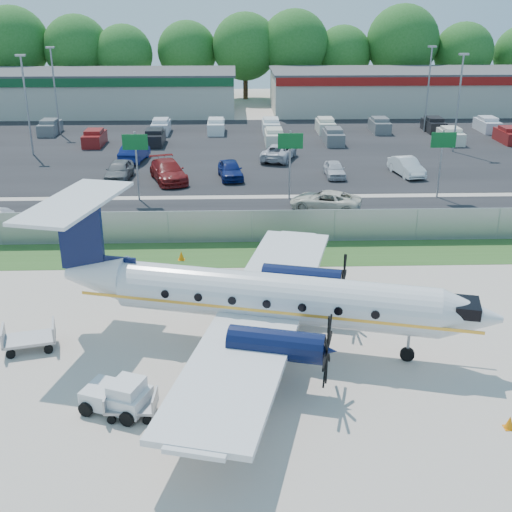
{
  "coord_description": "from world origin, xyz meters",
  "views": [
    {
      "loc": [
        -0.93,
        -22.33,
        13.71
      ],
      "look_at": [
        0.0,
        6.0,
        2.3
      ],
      "focal_mm": 45.0,
      "sensor_mm": 36.0,
      "label": 1
    }
  ],
  "objects_px": {
    "baggage_cart_near": "(29,338)",
    "baggage_cart_far": "(132,405)",
    "pushback_tug": "(119,396)",
    "aircraft": "(265,297)"
  },
  "relations": [
    {
      "from": "baggage_cart_near",
      "to": "baggage_cart_far",
      "type": "relative_size",
      "value": 1.3
    },
    {
      "from": "pushback_tug",
      "to": "baggage_cart_near",
      "type": "bearing_deg",
      "value": 135.18
    },
    {
      "from": "baggage_cart_near",
      "to": "aircraft",
      "type": "bearing_deg",
      "value": 0.19
    },
    {
      "from": "aircraft",
      "to": "baggage_cart_near",
      "type": "bearing_deg",
      "value": -179.81
    },
    {
      "from": "pushback_tug",
      "to": "baggage_cart_far",
      "type": "xyz_separation_m",
      "value": [
        0.49,
        -0.37,
        -0.16
      ]
    },
    {
      "from": "baggage_cart_near",
      "to": "baggage_cart_far",
      "type": "xyz_separation_m",
      "value": [
        4.95,
        -4.8,
        -0.09
      ]
    },
    {
      "from": "aircraft",
      "to": "pushback_tug",
      "type": "relative_size",
      "value": 7.29
    },
    {
      "from": "pushback_tug",
      "to": "baggage_cart_far",
      "type": "bearing_deg",
      "value": -36.86
    },
    {
      "from": "pushback_tug",
      "to": "baggage_cart_far",
      "type": "relative_size",
      "value": 1.45
    },
    {
      "from": "baggage_cart_near",
      "to": "baggage_cart_far",
      "type": "bearing_deg",
      "value": -44.11
    }
  ]
}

